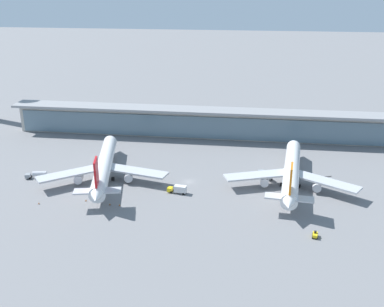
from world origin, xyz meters
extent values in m
plane|color=slate|center=(0.00, 0.00, 0.00)|extent=(1200.00, 1200.00, 0.00)
cylinder|color=white|center=(-34.22, -0.53, 5.66)|extent=(18.28, 56.51, 5.97)
cone|color=white|center=(-40.98, 29.40, 5.66)|extent=(6.89, 6.53, 5.85)
cone|color=white|center=(-27.53, -30.17, 6.26)|extent=(6.68, 7.59, 5.37)
cube|color=black|center=(-40.22, 26.06, 6.70)|extent=(4.91, 3.39, 0.72)
cube|color=#B7BABF|center=(-45.62, -8.43, 4.61)|extent=(24.19, 21.23, 0.72)
cube|color=#B7BABF|center=(-20.53, -2.77, 4.61)|extent=(26.55, 12.32, 0.72)
cylinder|color=silver|center=(-42.48, -8.34, 2.56)|extent=(4.16, 4.94, 3.29)
cylinder|color=silver|center=(-23.41, -4.03, 2.56)|extent=(4.16, 4.94, 3.29)
cube|color=red|center=(-28.67, -25.12, 13.27)|extent=(2.29, 7.18, 9.26)
cube|color=#B7BABF|center=(-28.44, -26.13, 6.55)|extent=(17.05, 8.04, 0.51)
cylinder|color=black|center=(-36.75, -4.27, 0.72)|extent=(1.52, 1.68, 1.44)
cylinder|color=black|center=(-30.33, -2.82, 0.72)|extent=(1.52, 1.68, 1.44)
cylinder|color=black|center=(-39.21, 21.55, 0.72)|extent=(1.52, 1.68, 1.44)
cylinder|color=white|center=(40.32, 3.63, 5.66)|extent=(11.50, 56.90, 5.97)
cone|color=white|center=(43.34, 34.16, 5.66)|extent=(6.35, 5.92, 5.85)
cone|color=white|center=(37.34, -26.60, 6.26)|extent=(5.99, 7.06, 5.37)
cube|color=black|center=(43.00, 30.77, 6.70)|extent=(4.70, 2.90, 0.72)
cube|color=#B7BABF|center=(27.02, -0.27, 4.61)|extent=(26.41, 15.12, 0.72)
cube|color=#B7BABF|center=(52.61, -2.80, 4.61)|extent=(25.35, 19.10, 0.72)
cylinder|color=silver|center=(30.03, -1.18, 2.56)|extent=(3.70, 4.62, 3.29)
cylinder|color=silver|center=(49.48, -3.10, 2.56)|extent=(3.70, 4.62, 3.29)
cube|color=orange|center=(37.85, -21.45, 13.27)|extent=(1.42, 7.24, 9.26)
cube|color=#B7BABF|center=(37.75, -22.48, 6.55)|extent=(16.83, 6.12, 0.51)
cylinder|color=black|center=(36.74, 0.88, 0.72)|extent=(1.37, 1.55, 1.44)
cylinder|color=black|center=(43.30, 0.24, 0.72)|extent=(1.37, 1.55, 1.44)
cylinder|color=black|center=(42.55, 26.16, 0.72)|extent=(1.37, 1.55, 1.44)
cube|color=gray|center=(52.83, 9.83, 0.75)|extent=(4.89, 4.38, 0.60)
cube|color=black|center=(54.74, 8.33, 1.84)|extent=(3.67, 3.15, 1.72)
cylinder|color=black|center=(54.66, 9.44, 0.45)|extent=(0.88, 0.78, 0.90)
cylinder|color=black|center=(53.64, 8.14, 0.45)|extent=(0.88, 0.78, 0.90)
cylinder|color=black|center=(52.02, 11.52, 0.45)|extent=(0.88, 0.78, 0.90)
cylinder|color=black|center=(51.00, 10.21, 0.45)|extent=(0.88, 0.78, 0.90)
cube|color=yellow|center=(45.24, -36.20, 0.90)|extent=(1.92, 3.00, 0.90)
cube|color=black|center=(45.29, -35.90, 1.70)|extent=(0.80, 0.80, 0.70)
cylinder|color=black|center=(45.79, -37.28, 0.45)|extent=(0.42, 0.93, 0.90)
cylinder|color=black|center=(44.38, -37.06, 0.45)|extent=(0.42, 0.93, 0.90)
cylinder|color=black|center=(46.10, -35.34, 0.45)|extent=(0.42, 0.93, 0.90)
cylinder|color=black|center=(44.69, -35.12, 0.45)|extent=(0.42, 0.93, 0.90)
cube|color=yellow|center=(-5.62, -10.25, 1.20)|extent=(2.11, 2.54, 1.50)
cube|color=black|center=(-6.41, -10.13, 1.50)|extent=(0.42, 2.07, 0.70)
cube|color=silver|center=(-1.56, -10.84, 1.85)|extent=(4.88, 2.94, 2.50)
cylinder|color=black|center=(-4.98, -11.41, 0.45)|extent=(0.93, 0.41, 0.90)
cylinder|color=black|center=(-4.67, -9.32, 0.45)|extent=(0.93, 0.41, 0.90)
cylinder|color=black|center=(-0.23, -12.11, 0.45)|extent=(0.93, 0.41, 0.90)
cylinder|color=black|center=(0.08, -10.01, 0.45)|extent=(0.93, 0.41, 0.90)
cube|color=gray|center=(28.70, 11.16, 1.20)|extent=(3.07, 2.92, 1.50)
cylinder|color=silver|center=(31.06, 6.98, 1.90)|extent=(4.58, 5.91, 2.10)
cylinder|color=black|center=(28.21, 9.79, 0.45)|extent=(0.69, 0.92, 0.90)
cylinder|color=black|center=(30.13, 10.87, 0.45)|extent=(0.69, 0.92, 0.90)
cylinder|color=black|center=(31.00, 4.82, 0.45)|extent=(0.69, 0.92, 0.90)
cylinder|color=black|center=(32.93, 5.91, 0.45)|extent=(0.69, 0.92, 0.90)
cube|color=gray|center=(-65.13, -5.50, 1.20)|extent=(2.46, 2.76, 1.50)
cylinder|color=silver|center=(-60.44, -4.50, 1.90)|extent=(5.91, 3.22, 2.10)
cylinder|color=black|center=(-63.97, -6.38, 0.45)|extent=(0.94, 0.46, 0.90)
cylinder|color=black|center=(-64.43, -4.22, 0.45)|extent=(0.94, 0.46, 0.90)
cylinder|color=black|center=(-58.40, -5.19, 0.45)|extent=(0.94, 0.46, 0.90)
cylinder|color=black|center=(-58.86, -3.03, 0.45)|extent=(0.94, 0.46, 0.90)
cube|color=#B2ADA3|center=(0.00, 56.70, 7.00)|extent=(194.70, 8.00, 14.00)
cube|color=slate|center=(0.00, 52.40, 6.30)|extent=(190.80, 0.50, 11.20)
cube|color=gray|center=(0.00, 54.70, 14.60)|extent=(198.59, 12.80, 1.20)
cone|color=orange|center=(-25.08, -23.67, 0.35)|extent=(0.44, 0.44, 0.70)
cube|color=black|center=(-25.08, -23.67, 0.02)|extent=(0.62, 0.62, 0.04)
cone|color=orange|center=(-31.26, -21.21, 0.35)|extent=(0.44, 0.44, 0.70)
cube|color=black|center=(-31.26, -21.21, 0.02)|extent=(0.62, 0.62, 0.04)
cone|color=orange|center=(-21.52, -23.72, 0.35)|extent=(0.44, 0.44, 0.70)
cube|color=black|center=(-21.52, -23.72, 0.02)|extent=(0.62, 0.62, 0.04)
cone|color=orange|center=(-50.66, -26.40, 0.35)|extent=(0.44, 0.44, 0.70)
cube|color=black|center=(-50.66, -26.40, 0.02)|extent=(0.62, 0.62, 0.04)
cone|color=orange|center=(-34.69, -21.84, 0.35)|extent=(0.44, 0.44, 0.70)
cube|color=black|center=(-34.69, -21.84, 0.02)|extent=(0.62, 0.62, 0.04)
camera|label=1|loc=(23.76, -163.84, 75.17)|focal=42.49mm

